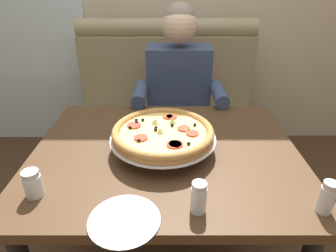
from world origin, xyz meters
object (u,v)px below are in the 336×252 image
pizza (163,133)px  shaker_parmesan (326,199)px  shaker_pepper_flakes (33,185)px  patio_chair (74,66)px  booth_bench (167,124)px  plate_near_left (124,218)px  diner_main (179,100)px  dining_table (166,168)px  shaker_oregano (198,199)px

pizza → shaker_parmesan: bearing=-35.1°
shaker_pepper_flakes → patio_chair: size_ratio=0.11×
booth_bench → shaker_parmesan: 1.43m
booth_bench → pizza: booth_bench is taller
patio_chair → shaker_pepper_flakes: bearing=-76.1°
pizza → shaker_parmesan: size_ratio=3.92×
shaker_pepper_flakes → pizza: bearing=33.5°
shaker_parmesan → plate_near_left: size_ratio=0.51×
shaker_pepper_flakes → patio_chair: bearing=103.9°
patio_chair → diner_main: bearing=-51.7°
shaker_parmesan → shaker_pepper_flakes: (-0.93, 0.07, -0.01)m
shaker_pepper_flakes → plate_near_left: shaker_pepper_flakes is taller
booth_bench → shaker_parmesan: booth_bench is taller
booth_bench → patio_chair: bearing=132.2°
diner_main → patio_chair: (-1.09, 1.38, -0.19)m
dining_table → shaker_pepper_flakes: (-0.44, -0.28, 0.14)m
diner_main → plate_near_left: (-0.20, -1.05, 0.06)m
booth_bench → diner_main: (0.08, -0.27, 0.31)m
patio_chair → pizza: bearing=-63.8°
booth_bench → shaker_parmesan: bearing=-68.8°
shaker_oregano → patio_chair: 2.65m
shaker_oregano → shaker_pepper_flakes: 0.55m
booth_bench → shaker_oregano: (0.10, -1.27, 0.40)m
shaker_pepper_flakes → plate_near_left: bearing=-20.2°
booth_bench → shaker_parmesan: (0.50, -1.28, 0.40)m
patio_chair → dining_table: bearing=-63.6°
pizza → shaker_pepper_flakes: bearing=-146.5°
diner_main → shaker_pepper_flakes: diner_main is taller
shaker_parmesan → patio_chair: bearing=122.2°
pizza → shaker_pepper_flakes: 0.51m
shaker_parmesan → shaker_pepper_flakes: bearing=175.4°
shaker_parmesan → booth_bench: bearing=111.2°
dining_table → diner_main: size_ratio=0.88×
booth_bench → shaker_pepper_flakes: size_ratio=13.67×
dining_table → pizza: size_ratio=2.55×
shaker_pepper_flakes → patio_chair: 2.40m
dining_table → shaker_pepper_flakes: 0.54m
dining_table → patio_chair: bearing=116.4°
diner_main → shaker_oregano: (0.03, -1.01, 0.09)m
plate_near_left → diner_main: bearing=79.3°
diner_main → booth_bench: bearing=106.2°
dining_table → shaker_pepper_flakes: bearing=-147.2°
shaker_parmesan → plate_near_left: bearing=-176.2°
shaker_oregano → plate_near_left: shaker_oregano is taller
pizza → shaker_oregano: size_ratio=4.04×
shaker_parmesan → patio_chair: (-1.51, 2.39, -0.28)m
dining_table → diner_main: (0.08, 0.65, 0.05)m
booth_bench → shaker_parmesan: size_ratio=11.88×
booth_bench → dining_table: bearing=-90.0°
diner_main → pizza: size_ratio=2.91×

